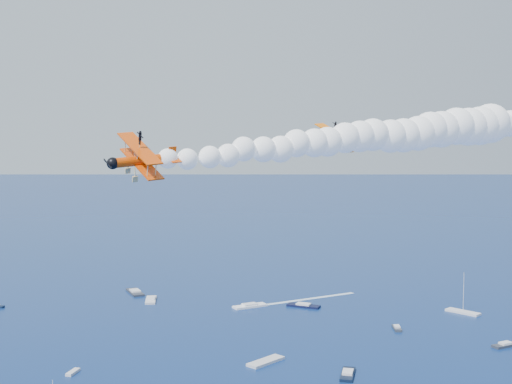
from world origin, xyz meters
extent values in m
cube|color=white|center=(13.97, 162.29, 0.35)|extent=(12.51, 7.96, 0.70)
cube|color=#2B2E39|center=(-26.42, 188.24, 0.35)|extent=(7.60, 13.25, 0.70)
cube|color=silver|center=(11.47, 104.36, 0.35)|extent=(10.98, 9.96, 0.70)
cube|color=black|center=(30.30, 92.25, 0.35)|extent=(6.24, 10.24, 0.70)
cube|color=silver|center=(83.75, 145.58, 0.35)|extent=(9.95, 11.25, 0.70)
cube|color=#2B303A|center=(80.46, 109.64, 0.35)|extent=(8.87, 5.47, 0.70)
cube|color=silver|center=(-20.22, 175.38, 0.35)|extent=(3.87, 11.19, 0.70)
cube|color=black|center=(32.46, 160.35, 0.35)|extent=(11.69, 8.98, 0.70)
cube|color=silver|center=(-37.52, 102.29, 0.35)|extent=(3.19, 5.11, 0.70)
cube|color=#2D323C|center=(55.57, 129.75, 0.35)|extent=(2.94, 6.67, 0.70)
cube|color=white|center=(37.17, 171.51, 0.03)|extent=(36.05, 15.89, 0.04)
camera|label=1|loc=(-12.79, -69.65, 59.96)|focal=48.35mm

